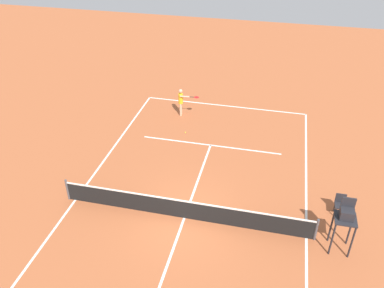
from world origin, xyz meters
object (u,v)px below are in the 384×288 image
Objects in this scene: tennis_ball at (185,132)px; courtside_chair_mid at (340,204)px; player_serving at (182,100)px; umpire_chair at (346,218)px.

tennis_ball is 9.42m from courtside_chair_mid.
tennis_ball is (-0.73, 2.00, -1.00)m from player_serving.
player_serving is 2.35m from tennis_ball.
player_serving reaches higher than tennis_ball.
player_serving is 12.46m from umpire_chair.
tennis_ball is at bearing -41.67° from umpire_chair.
player_serving is at bearing -46.30° from umpire_chair.
umpire_chair reaches higher than courtside_chair_mid.
player_serving reaches higher than courtside_chair_mid.
courtside_chair_mid is (-8.75, 6.91, -0.50)m from player_serving.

